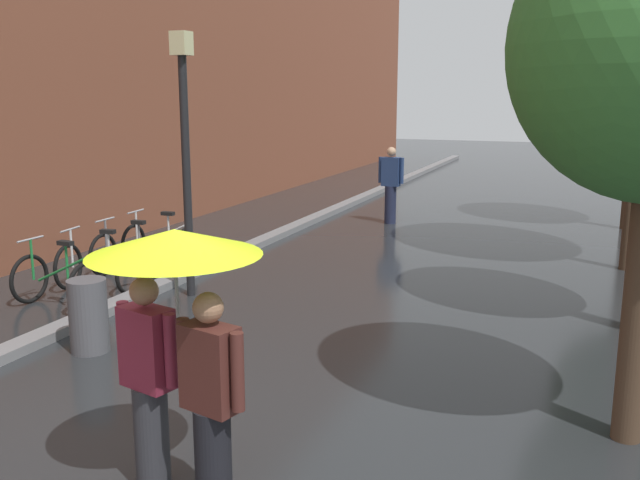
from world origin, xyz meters
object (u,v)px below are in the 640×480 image
(parked_bicycle_0, at_px, (57,281))
(couple_under_umbrella, at_px, (177,318))
(street_lamp_post, at_px, (185,143))
(parked_bicycle_1, at_px, (98,267))
(parked_bicycle_3, at_px, (159,245))
(litter_bin, at_px, (89,316))
(pedestrian_walking_midground, at_px, (391,185))
(parked_bicycle_2, at_px, (129,256))

(parked_bicycle_0, relative_size, couple_under_umbrella, 0.55)
(couple_under_umbrella, height_order, street_lamp_post, street_lamp_post)
(parked_bicycle_0, height_order, parked_bicycle_1, same)
(parked_bicycle_0, relative_size, parked_bicycle_3, 1.01)
(parked_bicycle_0, distance_m, parked_bicycle_3, 2.51)
(parked_bicycle_1, bearing_deg, parked_bicycle_0, -91.17)
(litter_bin, distance_m, pedestrian_walking_midground, 9.13)
(street_lamp_post, bearing_deg, litter_bin, -86.66)
(parked_bicycle_0, relative_size, parked_bicycle_1, 0.97)
(parked_bicycle_1, relative_size, pedestrian_walking_midground, 0.67)
(parked_bicycle_0, xyz_separation_m, parked_bicycle_3, (-0.05, 2.50, 0.00))
(parked_bicycle_0, bearing_deg, parked_bicycle_3, 91.05)
(parked_bicycle_0, height_order, couple_under_umbrella, couple_under_umbrella)
(litter_bin, bearing_deg, couple_under_umbrella, -39.72)
(parked_bicycle_2, height_order, pedestrian_walking_midground, pedestrian_walking_midground)
(parked_bicycle_0, xyz_separation_m, parked_bicycle_1, (0.02, 0.84, 0.00))
(parked_bicycle_2, bearing_deg, couple_under_umbrella, -50.30)
(parked_bicycle_0, height_order, pedestrian_walking_midground, pedestrian_walking_midground)
(pedestrian_walking_midground, bearing_deg, parked_bicycle_0, -107.65)
(parked_bicycle_3, height_order, couple_under_umbrella, couple_under_umbrella)
(couple_under_umbrella, distance_m, street_lamp_post, 5.43)
(parked_bicycle_0, distance_m, couple_under_umbrella, 5.48)
(street_lamp_post, bearing_deg, pedestrian_walking_midground, 80.55)
(parked_bicycle_3, xyz_separation_m, pedestrian_walking_midground, (2.55, 5.36, 0.51))
(couple_under_umbrella, bearing_deg, street_lamp_post, 121.24)
(couple_under_umbrella, bearing_deg, pedestrian_walking_midground, 98.45)
(parked_bicycle_1, distance_m, parked_bicycle_3, 1.66)
(parked_bicycle_0, bearing_deg, couple_under_umbrella, -39.18)
(parked_bicycle_1, xyz_separation_m, street_lamp_post, (1.37, 0.35, 1.84))
(parked_bicycle_2, bearing_deg, pedestrian_walking_midground, 67.92)
(couple_under_umbrella, xyz_separation_m, litter_bin, (-2.64, 2.20, -0.97))
(parked_bicycle_0, height_order, street_lamp_post, street_lamp_post)
(street_lamp_post, xyz_separation_m, pedestrian_walking_midground, (1.11, 6.68, -1.34))
(parked_bicycle_1, relative_size, couple_under_umbrella, 0.57)
(parked_bicycle_2, relative_size, street_lamp_post, 0.29)
(couple_under_umbrella, distance_m, litter_bin, 3.57)
(litter_bin, bearing_deg, parked_bicycle_3, 113.02)
(couple_under_umbrella, distance_m, pedestrian_walking_midground, 11.40)
(parked_bicycle_0, distance_m, parked_bicycle_2, 1.65)
(pedestrian_walking_midground, bearing_deg, couple_under_umbrella, -81.55)
(parked_bicycle_3, relative_size, pedestrian_walking_midground, 0.64)
(pedestrian_walking_midground, bearing_deg, parked_bicycle_3, -115.43)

